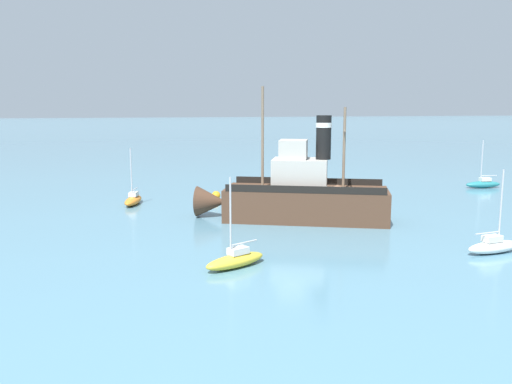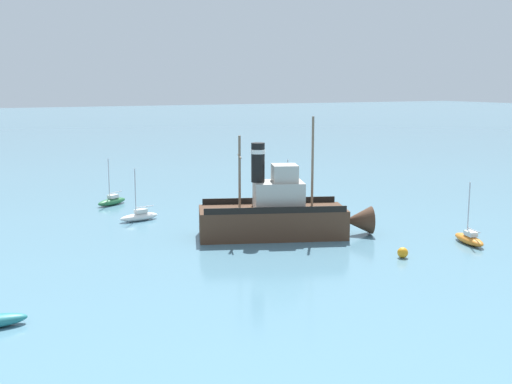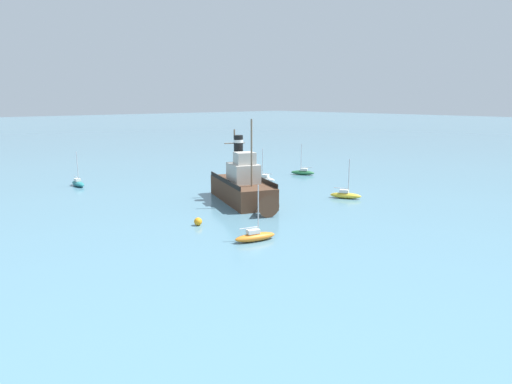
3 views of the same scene
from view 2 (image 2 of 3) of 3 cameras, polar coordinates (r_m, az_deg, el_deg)
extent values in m
plane|color=teal|center=(52.49, -0.07, -4.19)|extent=(600.00, 600.00, 0.00)
cube|color=#4C3323|center=(53.01, 1.46, -2.72)|extent=(8.34, 12.78, 2.40)
cone|color=#4C3323|center=(54.41, 9.01, -2.51)|extent=(3.05, 3.07, 2.35)
cube|color=#B2ADA3|center=(52.63, 2.01, -0.26)|extent=(4.22, 4.80, 2.20)
cube|color=#B2ADA3|center=(52.42, 2.57, 1.69)|extent=(2.76, 2.65, 1.40)
cylinder|color=black|center=(52.02, 0.17, 2.64)|extent=(1.10, 1.10, 3.20)
cylinder|color=silver|center=(51.92, 0.17, 3.62)|extent=(1.16, 1.16, 0.35)
cylinder|color=#75604C|center=(52.70, 5.05, 2.64)|extent=(0.20, 0.20, 7.50)
cylinder|color=#75604C|center=(51.98, -1.47, 1.74)|extent=(0.20, 0.20, 6.00)
cylinder|color=#75604C|center=(51.82, -1.48, 3.18)|extent=(2.48, 1.03, 0.12)
cube|color=black|center=(54.82, 1.17, -0.76)|extent=(4.13, 10.71, 0.50)
cube|color=black|center=(50.62, 1.79, -1.64)|extent=(4.13, 10.71, 0.50)
ellipsoid|color=gold|center=(65.70, 2.67, -1.05)|extent=(2.81, 3.86, 0.70)
cube|color=silver|center=(65.44, 2.58, -0.62)|extent=(1.09, 1.27, 0.36)
cylinder|color=#B7B7BC|center=(65.55, 2.83, 1.09)|extent=(0.10, 0.10, 4.20)
cylinder|color=#B7B7BC|center=(65.04, 2.40, -0.35)|extent=(0.94, 1.61, 0.08)
ellipsoid|color=white|center=(60.20, -10.35, -2.20)|extent=(1.77, 3.94, 0.70)
cube|color=silver|center=(60.18, -10.20, -1.68)|extent=(0.83, 1.20, 0.36)
cylinder|color=#B7B7BC|center=(59.61, -10.68, 0.07)|extent=(0.10, 0.10, 4.20)
cylinder|color=#B7B7BC|center=(60.29, -9.87, -1.29)|extent=(0.41, 1.78, 0.08)
ellipsoid|color=orange|center=(53.52, 18.40, -4.03)|extent=(3.95, 2.00, 0.70)
cube|color=silver|center=(53.24, 18.54, -3.53)|extent=(1.22, 0.89, 0.36)
cylinder|color=#B7B7BC|center=(53.27, 18.38, -1.40)|extent=(0.10, 0.10, 4.20)
cylinder|color=#B7B7BC|center=(52.83, 18.79, -3.23)|extent=(1.76, 0.52, 0.08)
ellipsoid|color=#286B3D|center=(68.45, -12.70, -0.85)|extent=(2.94, 3.81, 0.70)
cube|color=silver|center=(68.50, -12.60, -0.38)|extent=(1.12, 1.27, 0.36)
cylinder|color=#B7B7BC|center=(67.84, -12.95, 1.15)|extent=(0.10, 0.10, 4.20)
cylinder|color=#B7B7BC|center=(68.72, -12.38, -0.03)|extent=(1.02, 1.57, 0.08)
sphere|color=orange|center=(48.02, 12.91, -5.28)|extent=(0.78, 0.78, 0.78)
camera|label=1|loc=(91.44, -3.18, 7.23)|focal=38.00mm
camera|label=3|loc=(66.53, 53.68, 5.31)|focal=32.00mm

